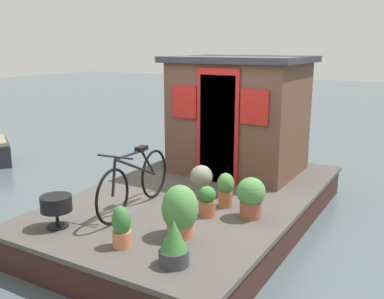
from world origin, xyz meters
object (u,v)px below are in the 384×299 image
(potted_plant_ivy, at_px, (122,227))
(potted_plant_thyme, at_px, (174,244))
(potted_plant_basil, at_px, (207,201))
(charcoal_grill, at_px, (56,205))
(potted_plant_lavender, at_px, (226,189))
(potted_plant_geranium, at_px, (251,196))
(potted_plant_rosemary, at_px, (201,179))
(houseboat_cabin, at_px, (239,114))
(potted_plant_fern, at_px, (180,211))
(bicycle, at_px, (135,181))

(potted_plant_ivy, relative_size, potted_plant_thyme, 0.97)
(potted_plant_basil, height_order, charcoal_grill, potted_plant_basil)
(potted_plant_lavender, xyz_separation_m, potted_plant_geranium, (-0.19, -0.45, 0.04))
(potted_plant_lavender, distance_m, potted_plant_ivy, 1.71)
(potted_plant_thyme, distance_m, potted_plant_rosemary, 2.02)
(houseboat_cabin, xyz_separation_m, potted_plant_thyme, (-3.44, -0.86, -0.77))
(houseboat_cabin, height_order, potted_plant_lavender, houseboat_cabin)
(potted_plant_basil, bearing_deg, charcoal_grill, 131.39)
(potted_plant_lavender, height_order, potted_plant_thyme, potted_plant_thyme)
(potted_plant_geranium, distance_m, potted_plant_basil, 0.56)
(houseboat_cabin, bearing_deg, potted_plant_geranium, -151.52)
(potted_plant_basil, relative_size, charcoal_grill, 1.01)
(potted_plant_rosemary, distance_m, charcoal_grill, 2.05)
(potted_plant_fern, relative_size, potted_plant_geranium, 1.15)
(potted_plant_geranium, xyz_separation_m, potted_plant_rosemary, (0.36, 0.91, -0.02))
(bicycle, xyz_separation_m, potted_plant_basil, (0.28, -0.93, -0.19))
(potted_plant_basil, bearing_deg, potted_plant_fern, -178.24)
(potted_plant_ivy, xyz_separation_m, potted_plant_basil, (1.24, -0.38, -0.02))
(potted_plant_fern, xyz_separation_m, potted_plant_basil, (0.69, 0.02, -0.10))
(bicycle, xyz_separation_m, potted_plant_thyme, (-1.02, -1.26, -0.16))
(bicycle, distance_m, potted_plant_fern, 1.04)
(bicycle, xyz_separation_m, charcoal_grill, (-0.95, 0.45, -0.10))
(potted_plant_fern, bearing_deg, potted_plant_basil, 1.76)
(houseboat_cabin, xyz_separation_m, potted_plant_geranium, (-1.92, -1.04, -0.71))
(potted_plant_basil, xyz_separation_m, potted_plant_rosemary, (0.59, 0.41, 0.07))
(potted_plant_basil, height_order, potted_plant_rosemary, potted_plant_rosemary)
(bicycle, distance_m, potted_plant_ivy, 1.12)
(potted_plant_lavender, height_order, potted_plant_fern, potted_plant_fern)
(potted_plant_thyme, xyz_separation_m, potted_plant_geranium, (1.53, -0.18, 0.06))
(bicycle, xyz_separation_m, potted_plant_fern, (-0.41, -0.95, -0.08))
(houseboat_cabin, bearing_deg, potted_plant_rosemary, -175.29)
(potted_plant_lavender, relative_size, potted_plant_geranium, 0.89)
(potted_plant_lavender, distance_m, potted_plant_rosemary, 0.50)
(potted_plant_lavender, bearing_deg, potted_plant_ivy, 165.30)
(houseboat_cabin, xyz_separation_m, potted_plant_lavender, (-1.73, -0.60, -0.74))
(potted_plant_ivy, relative_size, charcoal_grill, 1.18)
(potted_plant_lavender, relative_size, charcoal_grill, 1.20)
(potted_plant_thyme, bearing_deg, potted_plant_geranium, -6.63)
(bicycle, distance_m, potted_plant_thyme, 1.63)
(houseboat_cabin, distance_m, potted_plant_geranium, 2.29)
(potted_plant_fern, distance_m, potted_plant_geranium, 1.04)
(potted_plant_basil, bearing_deg, potted_plant_thyme, -165.94)
(houseboat_cabin, bearing_deg, potted_plant_fern, -168.83)
(potted_plant_lavender, bearing_deg, houseboat_cabin, 18.99)
(potted_plant_fern, height_order, potted_plant_thyme, potted_plant_fern)
(potted_plant_geranium, bearing_deg, charcoal_grill, 127.54)
(houseboat_cabin, relative_size, potted_plant_fern, 3.65)
(bicycle, height_order, potted_plant_ivy, bicycle)
(potted_plant_geranium, bearing_deg, potted_plant_rosemary, 68.60)
(potted_plant_ivy, bearing_deg, charcoal_grill, 89.01)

